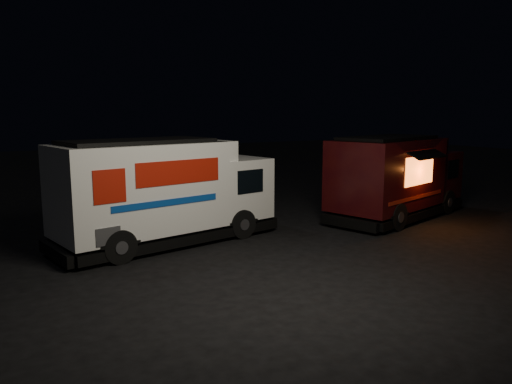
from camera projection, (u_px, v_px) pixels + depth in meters
name	position (u px, v px, depth m)	size (l,w,h in m)	color
ground	(244.00, 252.00, 13.10)	(80.00, 80.00, 0.00)	black
white_truck	(168.00, 191.00, 13.87)	(6.46, 2.20, 2.93)	white
red_truck	(398.00, 177.00, 17.23)	(6.10, 2.25, 2.84)	#370B0A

